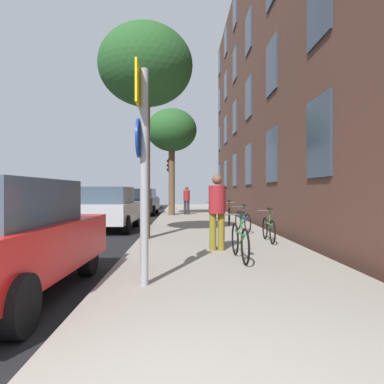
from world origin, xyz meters
TOP-DOWN VIEW (x-y plane):
  - ground_plane at (-2.40, 15.00)m, footprint 41.80×41.80m
  - road_asphalt at (-4.50, 15.00)m, footprint 7.00×38.00m
  - sidewalk at (1.10, 15.00)m, footprint 4.20×38.00m
  - building_facade at (3.69, 14.50)m, footprint 0.56×27.00m
  - sign_post at (-0.34, 3.22)m, footprint 0.16×0.60m
  - traffic_light at (-0.40, 18.83)m, footprint 0.43×0.24m
  - tree_near at (-0.79, 8.10)m, footprint 2.68×2.68m
  - tree_far at (-0.32, 17.77)m, footprint 2.84×2.84m
  - bicycle_0 at (1.37, 4.99)m, footprint 0.42×1.69m
  - bicycle_1 at (2.56, 7.39)m, footprint 0.42×1.59m
  - bicycle_2 at (2.30, 9.79)m, footprint 0.42×1.71m
  - bicycle_3 at (2.18, 12.19)m, footprint 0.45×1.72m
  - bicycle_4 at (1.66, 14.59)m, footprint 0.42×1.61m
  - bicycle_5 at (2.32, 16.99)m, footprint 0.42×1.72m
  - pedestrian_0 at (1.04, 6.09)m, footprint 0.53×0.53m
  - pedestrian_1 at (0.54, 18.28)m, footprint 0.52×0.52m
  - car_0 at (-2.18, 2.95)m, footprint 1.88×4.04m
  - car_1 at (-2.51, 11.28)m, footprint 1.96×4.05m
  - car_2 at (-2.19, 19.61)m, footprint 1.87×4.05m
  - car_3 at (-2.69, 27.95)m, footprint 1.85×4.05m

SIDE VIEW (x-z plane):
  - ground_plane at x=-2.40m, z-range 0.00..0.00m
  - road_asphalt at x=-4.50m, z-range 0.00..0.01m
  - sidewalk at x=1.10m, z-range 0.00..0.12m
  - bicycle_1 at x=2.56m, z-range 0.02..0.93m
  - bicycle_2 at x=2.30m, z-range 0.02..0.94m
  - bicycle_4 at x=1.66m, z-range 0.02..0.95m
  - bicycle_5 at x=2.32m, z-range 0.01..0.98m
  - bicycle_0 at x=1.37m, z-range 0.01..0.98m
  - bicycle_3 at x=2.18m, z-range 0.01..1.00m
  - car_0 at x=-2.18m, z-range 0.03..1.65m
  - car_3 at x=-2.69m, z-range 0.03..1.65m
  - car_2 at x=-2.19m, z-range 0.03..1.65m
  - car_1 at x=-2.51m, z-range 0.03..1.65m
  - pedestrian_1 at x=0.54m, z-range 0.24..1.89m
  - pedestrian_0 at x=1.04m, z-range 0.24..1.98m
  - sign_post at x=-0.34m, z-range 0.39..3.55m
  - traffic_light at x=-0.40m, z-range 0.75..4.11m
  - tree_far at x=-0.32m, z-range 1.86..7.90m
  - tree_near at x=-0.79m, z-range 1.97..8.05m
  - building_facade at x=3.69m, z-range 0.02..13.65m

